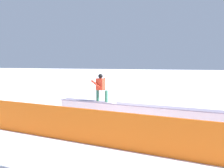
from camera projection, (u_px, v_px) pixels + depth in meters
The scene contains 4 objects.
ground_plane at pixel (134, 119), 11.74m from camera, with size 120.00×120.00×0.00m, color white.
grind_box at pixel (134, 112), 11.71m from camera, with size 7.75×2.11×0.66m.
snowboarder at pixel (101, 87), 12.38m from camera, with size 1.57×0.85×1.34m.
safety_fence at pixel (111, 130), 7.81m from camera, with size 11.82×0.06×1.13m, color orange.
Camera 1 is at (-2.01, 11.40, 2.67)m, focal length 41.36 mm.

